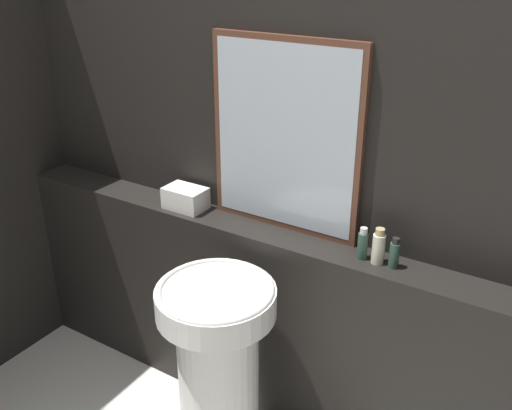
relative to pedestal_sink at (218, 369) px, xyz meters
name	(u,v)px	position (x,y,z in m)	size (l,w,h in m)	color
wall_back	(264,162)	(-0.10, 0.52, 0.73)	(8.00, 0.06, 2.50)	black
vanity_counter	(249,318)	(-0.10, 0.39, -0.02)	(2.59, 0.19, 0.99)	black
pedestal_sink	(218,369)	(0.00, 0.00, 0.00)	(0.48, 0.48, 0.92)	white
mirror	(285,138)	(0.03, 0.47, 0.88)	(0.69, 0.03, 0.82)	#563323
towel_stack	(186,198)	(-0.45, 0.39, 0.52)	(0.19, 0.13, 0.10)	silver
shampoo_bottle	(363,244)	(0.43, 0.39, 0.53)	(0.04, 0.04, 0.13)	#2D4C3D
conditioner_bottle	(379,247)	(0.50, 0.39, 0.54)	(0.05, 0.05, 0.15)	beige
lotion_bottle	(394,254)	(0.56, 0.39, 0.53)	(0.04, 0.04, 0.13)	#2D4C3D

